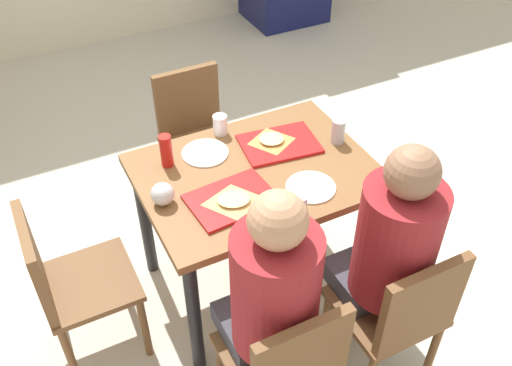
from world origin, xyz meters
TOP-DOWN VIEW (x-y plane):
  - ground_plane at (0.00, 0.00)m, footprint 10.00×10.00m
  - main_table at (0.00, 0.00)m, footprint 1.05×0.79m
  - chair_near_left at (-0.26, -0.78)m, footprint 0.40×0.40m
  - chair_near_right at (0.26, -0.78)m, footprint 0.40×0.40m
  - chair_far_side at (0.00, 0.78)m, footprint 0.40×0.40m
  - chair_left_end at (-0.91, 0.00)m, footprint 0.40×0.40m
  - person_in_red at (-0.26, -0.64)m, footprint 0.32×0.42m
  - person_in_brown_jacket at (0.26, -0.64)m, footprint 0.32×0.42m
  - tray_red_near at (-0.18, -0.14)m, footprint 0.38×0.29m
  - tray_red_far at (0.18, 0.12)m, footprint 0.39×0.30m
  - paper_plate_center at (-0.16, 0.22)m, footprint 0.22×0.22m
  - paper_plate_near_edge at (0.16, -0.22)m, footprint 0.22×0.22m
  - pizza_slice_a at (-0.19, -0.16)m, footprint 0.24×0.22m
  - pizza_slice_b at (0.16, 0.14)m, footprint 0.21×0.20m
  - plastic_cup_a at (-0.03, 0.34)m, footprint 0.07×0.07m
  - plastic_cup_b at (0.03, -0.34)m, footprint 0.07×0.07m
  - soda_can at (0.45, 0.02)m, footprint 0.07×0.07m
  - condiment_bottle at (-0.34, 0.22)m, footprint 0.06×0.06m
  - foil_bundle at (-0.45, -0.02)m, footprint 0.10×0.10m

SIDE VIEW (x-z plane):
  - ground_plane at x=0.00m, z-range -0.02..0.00m
  - chair_near_left at x=-0.26m, z-range 0.07..0.91m
  - chair_near_right at x=0.26m, z-range 0.07..0.91m
  - chair_far_side at x=0.00m, z-range 0.07..0.91m
  - chair_left_end at x=-0.91m, z-range 0.07..0.91m
  - main_table at x=0.00m, z-range 0.27..1.04m
  - person_in_red at x=-0.26m, z-range 0.11..1.37m
  - person_in_brown_jacket at x=0.26m, z-range 0.11..1.37m
  - paper_plate_center at x=-0.16m, z-range 0.77..0.78m
  - paper_plate_near_edge at x=0.16m, z-range 0.77..0.78m
  - tray_red_near at x=-0.18m, z-range 0.77..0.78m
  - tray_red_far at x=0.18m, z-range 0.77..0.78m
  - pizza_slice_a at x=-0.19m, z-range 0.78..0.80m
  - pizza_slice_b at x=0.16m, z-range 0.78..0.80m
  - plastic_cup_a at x=-0.03m, z-range 0.77..0.87m
  - plastic_cup_b at x=0.03m, z-range 0.77..0.87m
  - foil_bundle at x=-0.45m, z-range 0.77..0.87m
  - soda_can at x=0.45m, z-range 0.77..0.89m
  - condiment_bottle at x=-0.34m, z-range 0.77..0.93m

